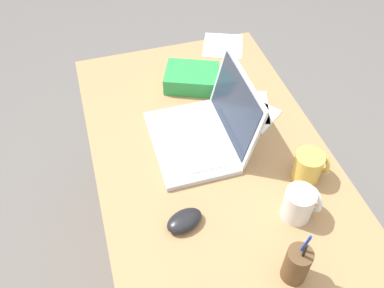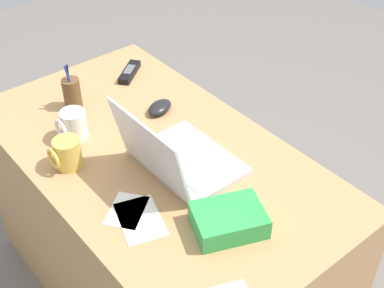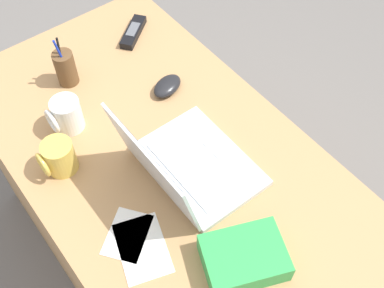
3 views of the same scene
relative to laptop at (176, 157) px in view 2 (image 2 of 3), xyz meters
name	(u,v)px [view 2 (image 2 of 3)]	position (x,y,z in m)	size (l,w,h in m)	color
desk	(159,230)	(0.11, 0.01, -0.42)	(1.32, 0.74, 0.74)	tan
laptop	(176,157)	(0.00, 0.00, 0.00)	(0.34, 0.30, 0.24)	silver
computer_mouse	(160,107)	(0.29, -0.15, -0.03)	(0.07, 0.11, 0.04)	black
coffee_mug_white	(73,125)	(0.35, 0.17, 0.00)	(0.08, 0.10, 0.10)	white
coffee_mug_tall	(67,154)	(0.23, 0.25, 0.00)	(0.09, 0.10, 0.10)	#E0BC4C
cordless_phone	(130,72)	(0.57, -0.21, -0.04)	(0.13, 0.15, 0.03)	black
pen_holder	(72,93)	(0.51, 0.08, 0.01)	(0.06, 0.06, 0.18)	brown
snack_bag	(229,220)	(-0.29, 0.04, -0.02)	(0.14, 0.19, 0.06)	green
paper_note_near_laptop	(127,210)	(-0.05, 0.22, -0.05)	(0.10, 0.14, 0.00)	white
paper_note_right	(140,219)	(-0.10, 0.21, -0.05)	(0.17, 0.12, 0.00)	white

